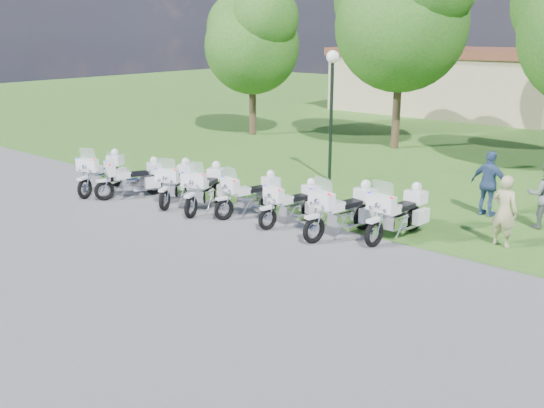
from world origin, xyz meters
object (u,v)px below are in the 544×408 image
Objects in this scene: motorcycle_1 at (133,178)px; motorcycle_5 at (293,202)px; motorcycle_0 at (103,172)px; bystander_c at (489,184)px; motorcycle_7 at (399,212)px; motorcycle_6 at (344,209)px; bystander_b at (544,195)px; bystander_a at (504,212)px; motorcycle_2 at (177,182)px; motorcycle_3 at (206,187)px; motorcycle_4 at (251,194)px; lamp_post at (332,85)px.

motorcycle_1 reaches higher than motorcycle_5.
motorcycle_0 is 1.20× the size of bystander_c.
motorcycle_7 is 3.59m from bystander_c.
motorcycle_0 is 8.86m from motorcycle_6.
bystander_b reaches higher than motorcycle_5.
bystander_a reaches higher than motorcycle_6.
bystander_c is at bearing -172.24° from motorcycle_0.
motorcycle_2 is 9.72m from bystander_a.
motorcycle_7 is at bearing 24.91° from bystander_b.
motorcycle_3 is 1.51m from motorcycle_4.
bystander_c is (2.30, 4.15, 0.25)m from motorcycle_6.
bystander_b is (5.54, 4.05, 0.32)m from motorcycle_5.
motorcycle_6 is (1.66, 0.07, 0.09)m from motorcycle_5.
lamp_post is (5.05, 6.12, 2.76)m from motorcycle_0.
bystander_c reaches higher than motorcycle_2.
motorcycle_2 is at bearing 24.49° from motorcycle_4.
motorcycle_4 is at bearing 4.99° from bystander_b.
motorcycle_1 is at bearing -8.63° from motorcycle_3.
motorcycle_4 is 1.48m from motorcycle_5.
bystander_c is (5.43, 4.33, 0.33)m from motorcycle_4.
motorcycle_1 is 11.36m from bystander_a.
motorcycle_7 is 1.29× the size of bystander_c.
motorcycle_7 is (5.80, 1.35, 0.02)m from motorcycle_3.
bystander_b is (9.71, 4.65, 0.28)m from motorcycle_2.
motorcycle_7 reaches higher than motorcycle_2.
bystander_a is (10.96, 2.98, 0.27)m from motorcycle_1.
motorcycle_1 is at bearing 21.90° from motorcycle_5.
motorcycle_3 is 0.93× the size of motorcycle_6.
motorcycle_6 is 6.61m from lamp_post.
bystander_c is at bearing -5.64° from lamp_post.
motorcycle_4 is at bearing 17.93° from motorcycle_7.
motorcycle_2 is at bearing 26.09° from bystander_a.
motorcycle_4 is (2.69, 0.49, -0.01)m from motorcycle_2.
motorcycle_6 is (8.75, 1.38, 0.03)m from motorcycle_0.
bystander_c reaches higher than motorcycle_4.
motorcycle_4 is 7.00m from bystander_a.
motorcycle_4 is 1.21× the size of bystander_a.
motorcycle_6 is 1.01× the size of motorcycle_7.
motorcycle_6 is at bearing 167.97° from motorcycle_3.
lamp_post is 2.50× the size of bystander_a.
lamp_post is (2.12, 5.41, 2.78)m from motorcycle_2.
motorcycle_0 is at bearing 21.55° from motorcycle_5.
bystander_a is (8.15, 2.43, 0.24)m from motorcycle_3.
bystander_a is at bearing 56.06° from bystander_b.
motorcycle_7 is at bearing 81.47° from bystander_c.
motorcycle_1 is 7.50m from lamp_post.
motorcycle_3 is at bearing 171.54° from motorcycle_0.
motorcycle_1 is 11.06m from bystander_c.
motorcycle_3 is 1.27× the size of bystander_a.
motorcycle_3 is at bearing -99.30° from lamp_post.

